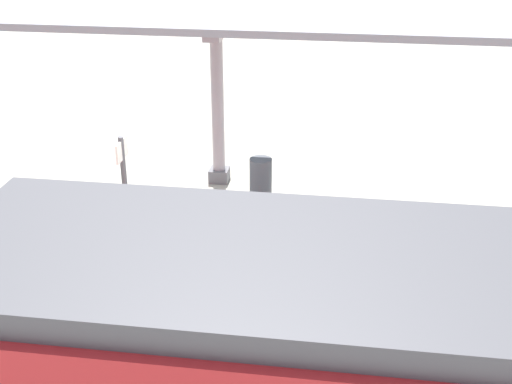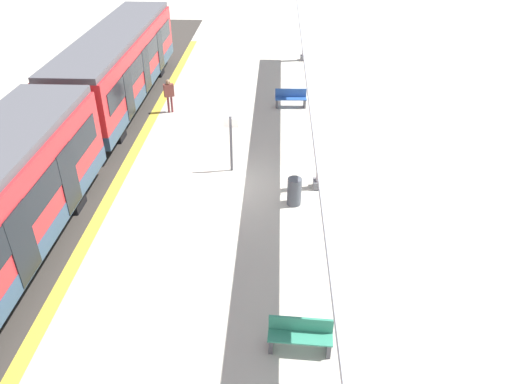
% 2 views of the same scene
% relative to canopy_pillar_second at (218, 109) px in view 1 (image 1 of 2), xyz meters
% --- Properties ---
extents(ground_plane, '(176.00, 176.00, 0.00)m').
position_rel_canopy_pillar_second_xyz_m(ground_plane, '(-3.55, -0.02, -1.75)').
color(ground_plane, '#B0AC9D').
extents(canopy_pillar_second, '(1.10, 0.44, 3.45)m').
position_rel_canopy_pillar_second_xyz_m(canopy_pillar_second, '(0.00, 0.00, 0.00)').
color(canopy_pillar_second, slate).
rests_on(canopy_pillar_second, ground).
extents(canopy_beam, '(1.20, 30.33, 0.16)m').
position_rel_canopy_pillar_second_xyz_m(canopy_beam, '(0.00, 0.06, 1.78)').
color(canopy_beam, '#A8AAB2').
rests_on(canopy_beam, canopy_pillar_nearest).
extents(trash_bin, '(0.48, 0.48, 0.98)m').
position_rel_canopy_pillar_second_xyz_m(trash_bin, '(-0.93, -1.09, -1.26)').
color(trash_bin, '#494E56').
rests_on(trash_bin, ground).
extents(platform_info_sign, '(0.56, 0.10, 2.20)m').
position_rel_canopy_pillar_second_xyz_m(platform_info_sign, '(-3.24, 1.12, -0.42)').
color(platform_info_sign, '#4C4C51').
rests_on(platform_info_sign, ground).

